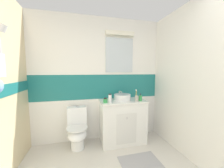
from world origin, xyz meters
The scene contains 10 objects.
wall_back_tiled centered at (0.01, 2.45, 1.26)m, with size 3.20×0.20×2.50m.
wall_right_plain centered at (1.35, 1.20, 1.25)m, with size 0.10×3.48×2.50m, color white.
vanity_cabinet centered at (0.43, 2.16, 0.43)m, with size 0.89×0.51×0.85m.
sink_basin centered at (0.43, 2.18, 0.91)m, with size 0.33×0.37×0.16m.
toilet centered at (-0.44, 2.15, 0.35)m, with size 0.37×0.50×0.75m.
toothbrush_cup centered at (0.67, 2.01, 0.91)m, with size 0.07×0.07×0.23m.
soap_dispenser centered at (0.75, 2.01, 0.90)m, with size 0.06×0.06×0.15m.
mouthwash_bottle centered at (0.15, 2.03, 0.93)m, with size 0.06×0.06×0.16m.
hair_gel_jar centered at (0.06, 2.04, 0.89)m, with size 0.08×0.08×0.09m.
bath_mat centered at (0.51, 1.50, 0.01)m, with size 0.62×0.42×0.01m, color #99999E.
Camera 1 is at (-0.36, -0.17, 1.41)m, focal length 20.21 mm.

